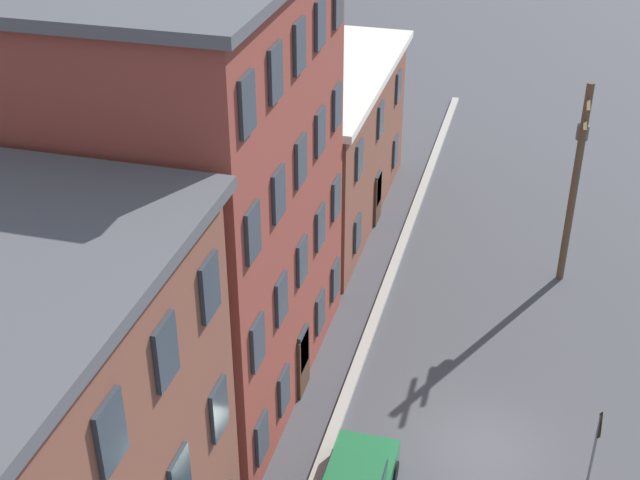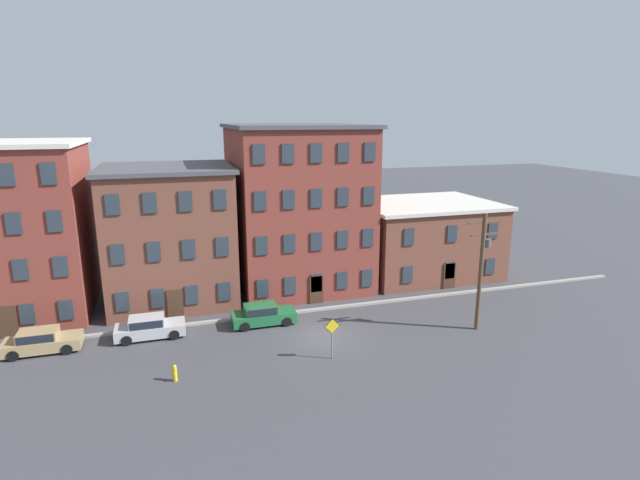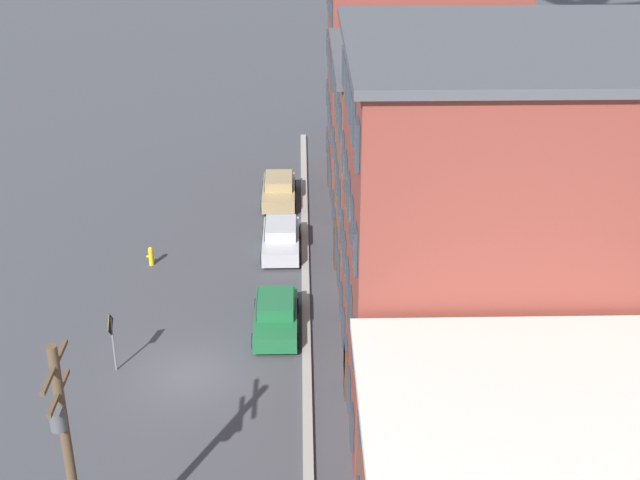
{
  "view_description": "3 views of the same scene",
  "coord_description": "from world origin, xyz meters",
  "px_view_note": "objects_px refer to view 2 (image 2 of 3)",
  "views": [
    {
      "loc": [
        -20.28,
        -0.41,
        18.93
      ],
      "look_at": [
        1.07,
        5.32,
        5.9
      ],
      "focal_mm": 50.0,
      "sensor_mm": 36.0,
      "label": 1
    },
    {
      "loc": [
        -9.13,
        -28.86,
        14.06
      ],
      "look_at": [
        1.22,
        4.58,
        5.39
      ],
      "focal_mm": 28.0,
      "sensor_mm": 36.0,
      "label": 2
    },
    {
      "loc": [
        29.22,
        4.38,
        20.06
      ],
      "look_at": [
        -0.96,
        5.04,
        5.37
      ],
      "focal_mm": 50.0,
      "sensor_mm": 36.0,
      "label": 3
    }
  ],
  "objects_px": {
    "utility_pole": "(482,265)",
    "fire_hydrant": "(175,373)",
    "car_tan": "(41,340)",
    "caution_sign": "(332,332)",
    "car_silver": "(149,327)",
    "car_green": "(263,314)"
  },
  "relations": [
    {
      "from": "car_silver",
      "to": "car_green",
      "type": "xyz_separation_m",
      "value": [
        7.48,
        -0.09,
        0.0
      ]
    },
    {
      "from": "utility_pole",
      "to": "car_silver",
      "type": "bearing_deg",
      "value": 166.28
    },
    {
      "from": "car_green",
      "to": "fire_hydrant",
      "type": "distance_m",
      "value": 8.66
    },
    {
      "from": "car_green",
      "to": "caution_sign",
      "type": "height_order",
      "value": "caution_sign"
    },
    {
      "from": "car_tan",
      "to": "fire_hydrant",
      "type": "xyz_separation_m",
      "value": [
        7.73,
        -6.06,
        -0.27
      ]
    },
    {
      "from": "car_green",
      "to": "utility_pole",
      "type": "bearing_deg",
      "value": -20.32
    },
    {
      "from": "utility_pole",
      "to": "car_tan",
      "type": "bearing_deg",
      "value": 169.79
    },
    {
      "from": "fire_hydrant",
      "to": "car_tan",
      "type": "bearing_deg",
      "value": 141.89
    },
    {
      "from": "car_green",
      "to": "car_silver",
      "type": "bearing_deg",
      "value": 179.34
    },
    {
      "from": "car_green",
      "to": "fire_hydrant",
      "type": "xyz_separation_m",
      "value": [
        -6.04,
        -6.2,
        -0.27
      ]
    },
    {
      "from": "car_tan",
      "to": "car_green",
      "type": "xyz_separation_m",
      "value": [
        13.76,
        0.14,
        0.0
      ]
    },
    {
      "from": "car_tan",
      "to": "car_green",
      "type": "relative_size",
      "value": 1.0
    },
    {
      "from": "car_tan",
      "to": "caution_sign",
      "type": "xyz_separation_m",
      "value": [
        16.75,
        -6.13,
        0.97
      ]
    },
    {
      "from": "fire_hydrant",
      "to": "car_silver",
      "type": "bearing_deg",
      "value": 102.93
    },
    {
      "from": "utility_pole",
      "to": "fire_hydrant",
      "type": "height_order",
      "value": "utility_pole"
    },
    {
      "from": "car_tan",
      "to": "fire_hydrant",
      "type": "relative_size",
      "value": 4.58
    },
    {
      "from": "caution_sign",
      "to": "utility_pole",
      "type": "relative_size",
      "value": 0.32
    },
    {
      "from": "car_silver",
      "to": "utility_pole",
      "type": "relative_size",
      "value": 0.55
    },
    {
      "from": "car_tan",
      "to": "caution_sign",
      "type": "height_order",
      "value": "caution_sign"
    },
    {
      "from": "utility_pole",
      "to": "fire_hydrant",
      "type": "distance_m",
      "value": 20.26
    },
    {
      "from": "car_green",
      "to": "caution_sign",
      "type": "xyz_separation_m",
      "value": [
        2.98,
        -6.28,
        0.97
      ]
    },
    {
      "from": "car_tan",
      "to": "utility_pole",
      "type": "xyz_separation_m",
      "value": [
        27.55,
        -4.96,
        3.77
      ]
    }
  ]
}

